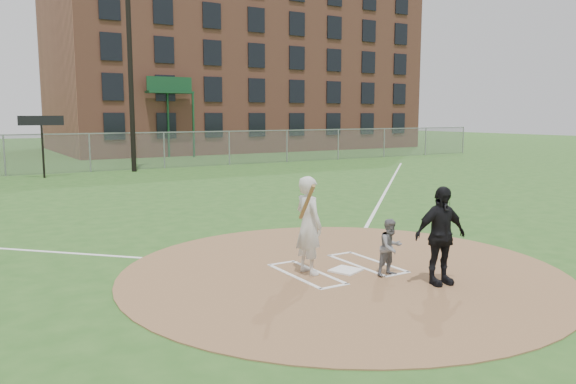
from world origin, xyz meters
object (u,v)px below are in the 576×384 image
home_plate (346,270)px  batter_at_plate (309,225)px  catcher (391,247)px  umpire (440,236)px

home_plate → batter_at_plate: bearing=159.9°
catcher → umpire: size_ratio=0.61×
catcher → batter_at_plate: bearing=141.0°
home_plate → batter_at_plate: size_ratio=0.27×
catcher → batter_at_plate: size_ratio=0.58×
umpire → batter_at_plate: bearing=141.2°
umpire → batter_at_plate: (-1.60, 1.74, 0.05)m
home_plate → catcher: (0.53, -0.65, 0.52)m
home_plate → umpire: (0.92, -1.49, 0.85)m
catcher → home_plate: bearing=126.8°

